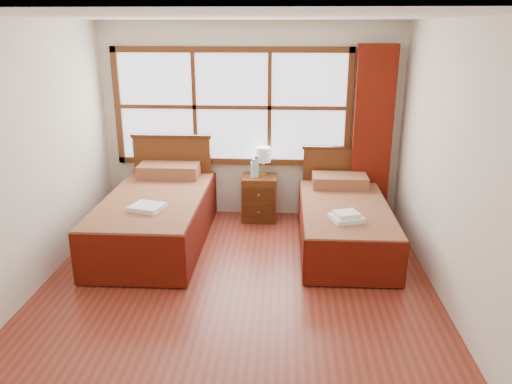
{
  "coord_description": "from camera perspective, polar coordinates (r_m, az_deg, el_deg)",
  "views": [
    {
      "loc": [
        0.46,
        -4.4,
        2.53
      ],
      "look_at": [
        0.16,
        0.7,
        0.82
      ],
      "focal_mm": 35.0,
      "sensor_mm": 36.0,
      "label": 1
    }
  ],
  "objects": [
    {
      "name": "towels_right",
      "position": [
        5.45,
        10.3,
        -2.8
      ],
      "size": [
        0.4,
        0.37,
        0.1
      ],
      "rotation": [
        0.0,
        0.0,
        0.34
      ],
      "color": "white",
      "rests_on": "bed_right"
    },
    {
      "name": "wall_right",
      "position": [
        4.82,
        21.91,
        2.35
      ],
      "size": [
        0.0,
        4.5,
        4.5
      ],
      "primitive_type": "plane",
      "rotation": [
        1.57,
        0.0,
        -1.57
      ],
      "color": "silver",
      "rests_on": "floor"
    },
    {
      "name": "curtain",
      "position": [
        6.74,
        13.12,
        6.37
      ],
      "size": [
        0.5,
        0.16,
        2.3
      ],
      "primitive_type": "cube",
      "color": "maroon",
      "rests_on": "wall_back"
    },
    {
      "name": "nightstand",
      "position": [
        6.77,
        0.39,
        -0.69
      ],
      "size": [
        0.46,
        0.45,
        0.61
      ],
      "color": "#562B12",
      "rests_on": "floor"
    },
    {
      "name": "bed_right",
      "position": [
        6.06,
        9.99,
        -3.33
      ],
      "size": [
        1.03,
        2.05,
        1.0
      ],
      "color": "#3D210C",
      "rests_on": "floor"
    },
    {
      "name": "ceiling",
      "position": [
        4.42,
        -2.76,
        19.4
      ],
      "size": [
        4.5,
        4.5,
        0.0
      ],
      "primitive_type": "plane",
      "rotation": [
        3.14,
        0.0,
        0.0
      ],
      "color": "white",
      "rests_on": "wall_back"
    },
    {
      "name": "bed_left",
      "position": [
        6.19,
        -11.21,
        -2.53
      ],
      "size": [
        1.16,
        2.25,
        1.13
      ],
      "color": "#3D210C",
      "rests_on": "floor"
    },
    {
      "name": "window",
      "position": [
        6.72,
        -2.77,
        9.66
      ],
      "size": [
        3.16,
        0.06,
        1.56
      ],
      "color": "white",
      "rests_on": "wall_back"
    },
    {
      "name": "bottle_far",
      "position": [
        6.62,
        -0.34,
        2.61
      ],
      "size": [
        0.06,
        0.06,
        0.24
      ],
      "color": "#BFE3F6",
      "rests_on": "nightstand"
    },
    {
      "name": "wall_left",
      "position": [
        5.18,
        -25.11,
        3.01
      ],
      "size": [
        0.0,
        4.5,
        4.5
      ],
      "primitive_type": "plane",
      "rotation": [
        1.57,
        0.0,
        1.57
      ],
      "color": "silver",
      "rests_on": "floor"
    },
    {
      "name": "bottle_near",
      "position": [
        6.64,
        0.01,
        2.8
      ],
      "size": [
        0.07,
        0.07,
        0.28
      ],
      "color": "#BFE3F6",
      "rests_on": "nightstand"
    },
    {
      "name": "wall_back",
      "position": [
        6.77,
        -0.58,
        8.03
      ],
      "size": [
        4.0,
        0.0,
        4.0
      ],
      "primitive_type": "plane",
      "rotation": [
        1.57,
        0.0,
        0.0
      ],
      "color": "silver",
      "rests_on": "floor"
    },
    {
      "name": "lamp",
      "position": [
        6.67,
        0.84,
        4.2
      ],
      "size": [
        0.2,
        0.2,
        0.39
      ],
      "color": "gold",
      "rests_on": "nightstand"
    },
    {
      "name": "floor",
      "position": [
        5.09,
        -2.31,
        -11.31
      ],
      "size": [
        4.5,
        4.5,
        0.0
      ],
      "primitive_type": "plane",
      "color": "maroon",
      "rests_on": "ground"
    },
    {
      "name": "towels_left",
      "position": [
        5.61,
        -12.34,
        -1.71
      ],
      "size": [
        0.41,
        0.38,
        0.05
      ],
      "rotation": [
        0.0,
        0.0,
        -0.28
      ],
      "color": "white",
      "rests_on": "bed_left"
    }
  ]
}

